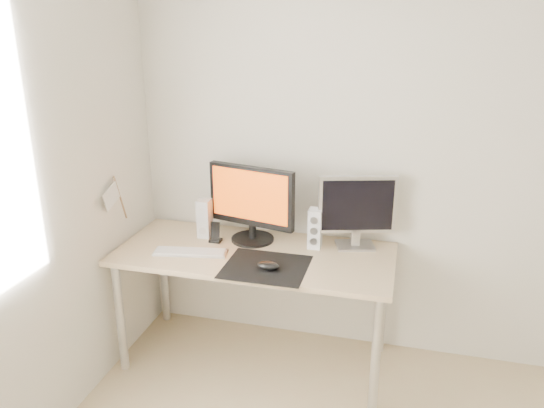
{
  "coord_description": "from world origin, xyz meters",
  "views": [
    {
      "loc": [
        -0.12,
        -1.31,
        2.0
      ],
      "look_at": [
        -0.84,
        1.44,
        1.01
      ],
      "focal_mm": 35.0,
      "sensor_mm": 36.0,
      "label": 1
    }
  ],
  "objects_px": {
    "mouse": "(268,266)",
    "speaker_right": "(315,229)",
    "phone_dock": "(215,236)",
    "desk": "(255,264)",
    "main_monitor": "(251,201)",
    "keyboard": "(190,252)",
    "second_monitor": "(357,208)",
    "speaker_left": "(205,218)"
  },
  "relations": [
    {
      "from": "keyboard",
      "to": "phone_dock",
      "type": "height_order",
      "value": "phone_dock"
    },
    {
      "from": "keyboard",
      "to": "phone_dock",
      "type": "bearing_deg",
      "value": 67.71
    },
    {
      "from": "desk",
      "to": "phone_dock",
      "type": "distance_m",
      "value": 0.31
    },
    {
      "from": "main_monitor",
      "to": "speaker_right",
      "type": "relative_size",
      "value": 2.29
    },
    {
      "from": "second_monitor",
      "to": "phone_dock",
      "type": "relative_size",
      "value": 3.53
    },
    {
      "from": "mouse",
      "to": "second_monitor",
      "type": "height_order",
      "value": "second_monitor"
    },
    {
      "from": "mouse",
      "to": "second_monitor",
      "type": "bearing_deg",
      "value": 45.75
    },
    {
      "from": "desk",
      "to": "speaker_left",
      "type": "relative_size",
      "value": 6.7
    },
    {
      "from": "second_monitor",
      "to": "speaker_left",
      "type": "distance_m",
      "value": 0.93
    },
    {
      "from": "speaker_right",
      "to": "keyboard",
      "type": "height_order",
      "value": "speaker_right"
    },
    {
      "from": "mouse",
      "to": "keyboard",
      "type": "xyz_separation_m",
      "value": [
        -0.49,
        0.09,
        -0.02
      ]
    },
    {
      "from": "desk",
      "to": "keyboard",
      "type": "bearing_deg",
      "value": -162.19
    },
    {
      "from": "main_monitor",
      "to": "phone_dock",
      "type": "height_order",
      "value": "main_monitor"
    },
    {
      "from": "mouse",
      "to": "phone_dock",
      "type": "height_order",
      "value": "phone_dock"
    },
    {
      "from": "second_monitor",
      "to": "phone_dock",
      "type": "height_order",
      "value": "second_monitor"
    },
    {
      "from": "mouse",
      "to": "speaker_right",
      "type": "distance_m",
      "value": 0.42
    },
    {
      "from": "desk",
      "to": "mouse",
      "type": "bearing_deg",
      "value": -56.32
    },
    {
      "from": "second_monitor",
      "to": "mouse",
      "type": "bearing_deg",
      "value": -134.25
    },
    {
      "from": "mouse",
      "to": "desk",
      "type": "distance_m",
      "value": 0.27
    },
    {
      "from": "phone_dock",
      "to": "desk",
      "type": "bearing_deg",
      "value": -17.25
    },
    {
      "from": "desk",
      "to": "second_monitor",
      "type": "distance_m",
      "value": 0.68
    },
    {
      "from": "main_monitor",
      "to": "phone_dock",
      "type": "distance_m",
      "value": 0.31
    },
    {
      "from": "speaker_right",
      "to": "keyboard",
      "type": "distance_m",
      "value": 0.74
    },
    {
      "from": "desk",
      "to": "speaker_right",
      "type": "height_order",
      "value": "speaker_right"
    },
    {
      "from": "desk",
      "to": "main_monitor",
      "type": "distance_m",
      "value": 0.37
    },
    {
      "from": "second_monitor",
      "to": "keyboard",
      "type": "bearing_deg",
      "value": -159.69
    },
    {
      "from": "mouse",
      "to": "phone_dock",
      "type": "bearing_deg",
      "value": 144.57
    },
    {
      "from": "mouse",
      "to": "keyboard",
      "type": "distance_m",
      "value": 0.5
    },
    {
      "from": "second_monitor",
      "to": "main_monitor",
      "type": "bearing_deg",
      "value": -173.62
    },
    {
      "from": "phone_dock",
      "to": "main_monitor",
      "type": "bearing_deg",
      "value": 18.42
    },
    {
      "from": "main_monitor",
      "to": "second_monitor",
      "type": "distance_m",
      "value": 0.62
    },
    {
      "from": "speaker_left",
      "to": "phone_dock",
      "type": "relative_size",
      "value": 1.9
    },
    {
      "from": "mouse",
      "to": "second_monitor",
      "type": "relative_size",
      "value": 0.27
    },
    {
      "from": "second_monitor",
      "to": "speaker_left",
      "type": "height_order",
      "value": "second_monitor"
    },
    {
      "from": "desk",
      "to": "main_monitor",
      "type": "bearing_deg",
      "value": 111.77
    },
    {
      "from": "second_monitor",
      "to": "phone_dock",
      "type": "bearing_deg",
      "value": -170.47
    },
    {
      "from": "main_monitor",
      "to": "speaker_right",
      "type": "bearing_deg",
      "value": -0.08
    },
    {
      "from": "desk",
      "to": "keyboard",
      "type": "distance_m",
      "value": 0.38
    },
    {
      "from": "mouse",
      "to": "main_monitor",
      "type": "distance_m",
      "value": 0.47
    },
    {
      "from": "desk",
      "to": "keyboard",
      "type": "height_order",
      "value": "keyboard"
    },
    {
      "from": "mouse",
      "to": "second_monitor",
      "type": "distance_m",
      "value": 0.64
    },
    {
      "from": "phone_dock",
      "to": "keyboard",
      "type": "bearing_deg",
      "value": -112.29
    }
  ]
}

